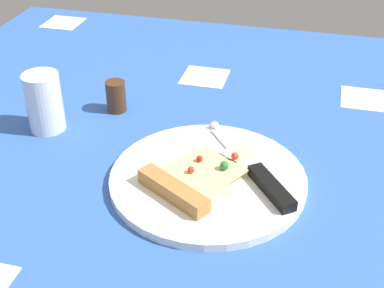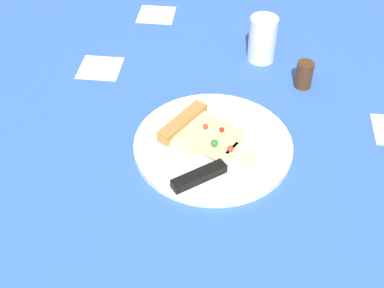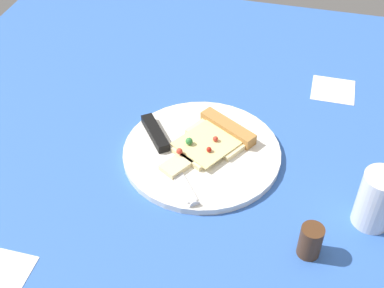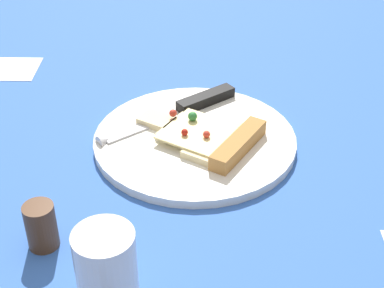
{
  "view_description": "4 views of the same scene",
  "coord_description": "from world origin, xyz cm",
  "views": [
    {
      "loc": [
        -62.02,
        -13.93,
        47.28
      ],
      "look_at": [
        2.12,
        2.61,
        4.02
      ],
      "focal_mm": 49.19,
      "sensor_mm": 36.0,
      "label": 1
    },
    {
      "loc": [
        2.58,
        -69.29,
        64.88
      ],
      "look_at": [
        -4.82,
        -4.59,
        4.1
      ],
      "focal_mm": 48.23,
      "sensor_mm": 36.0,
      "label": 2
    },
    {
      "loc": [
        65.92,
        14.91,
        65.61
      ],
      "look_at": [
        -1.81,
        -2.69,
        1.95
      ],
      "focal_mm": 48.21,
      "sensor_mm": 36.0,
      "label": 3
    },
    {
      "loc": [
        -2.2,
        69.2,
        47.63
      ],
      "look_at": [
        -1.06,
        3.16,
        2.61
      ],
      "focal_mm": 54.86,
      "sensor_mm": 36.0,
      "label": 4
    }
  ],
  "objects": [
    {
      "name": "knife",
      "position": [
        0.64,
        -7.37,
        1.88
      ],
      "size": [
        20.31,
        16.28,
        2.45
      ],
      "rotation": [
        0.0,
        0.0,
        5.37
      ],
      "color": "silver",
      "rests_on": "plate"
    },
    {
      "name": "plate",
      "position": [
        -1.41,
        -0.72,
        0.64
      ],
      "size": [
        28.97,
        28.97,
        1.28
      ],
      "primitive_type": "cylinder",
      "color": "white",
      "rests_on": "ground_plane"
    },
    {
      "name": "pepper_shaker",
      "position": [
        15.64,
        20.22,
        2.85
      ],
      "size": [
        3.53,
        3.53,
        5.71
      ],
      "primitive_type": "cylinder",
      "color": "#4C2D19",
      "rests_on": "ground_plane"
    },
    {
      "name": "pizza_slice",
      "position": [
        -3.62,
        0.58,
        2.07
      ],
      "size": [
        18.94,
        15.59,
        2.64
      ],
      "rotation": [
        0.0,
        0.0,
        4.18
      ],
      "color": "beige",
      "rests_on": "plate"
    },
    {
      "name": "ground_plane",
      "position": [
        0.02,
        0.03,
        -1.5
      ],
      "size": [
        128.14,
        128.14,
        3.0
      ],
      "color": "#3360B7",
      "rests_on": "ground"
    },
    {
      "name": "drinking_glass",
      "position": [
        6.76,
        29.38,
        5.08
      ],
      "size": [
        6.08,
        6.08,
        10.17
      ],
      "primitive_type": "cylinder",
      "color": "white",
      "rests_on": "ground_plane"
    }
  ]
}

